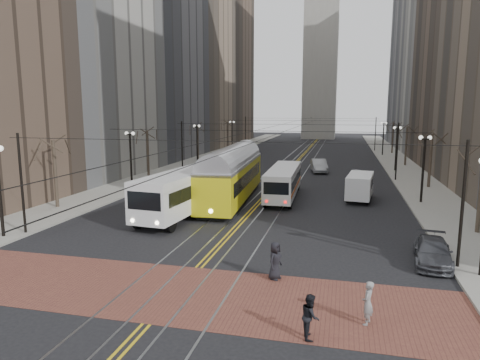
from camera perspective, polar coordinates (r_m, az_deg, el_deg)
The scene contains 25 objects.
ground at distance 23.41m, azimuth -4.75°, elevation -10.76°, with size 260.00×260.00×0.00m, color black.
sidewalk_left at distance 69.87m, azimuth -4.81°, elevation 2.80°, with size 5.00×140.00×0.15m, color gray.
sidewalk_right at distance 66.79m, azimuth 20.43°, elevation 1.94°, with size 5.00×140.00×0.15m, color gray.
crosswalk_band at distance 19.93m, azimuth -8.49°, elevation -14.53°, with size 25.00×6.00×0.01m, color brown.
streetcar_rails at distance 66.69m, azimuth 7.52°, elevation 2.38°, with size 4.80×130.00×0.02m, color gray.
centre_lines at distance 66.69m, azimuth 7.52°, elevation 2.38°, with size 0.42×130.00×0.01m, color gold.
building_left_mid at distance 74.86m, azimuth -12.70°, elevation 16.04°, with size 16.00×20.00×34.00m, color slate.
building_left_midfar at distance 95.15m, azimuth -8.40°, elevation 20.17°, with size 20.00×20.00×52.00m, color #86715C.
building_left_far at distance 112.30m, azimuth -3.38°, elevation 15.48°, with size 16.00×20.00×40.00m, color brown.
building_right_midfar at distance 91.00m, azimuth 28.14°, elevation 19.71°, with size 20.00×20.00×52.00m, color #A9A69E.
building_right_far at distance 109.07m, azimuth 24.18°, elevation 14.88°, with size 16.00×20.00×40.00m, color slate.
clock_tower at distance 126.15m, azimuth 10.93°, elevation 22.01°, with size 12.00×12.00×66.00m.
lamp_posts at distance 50.35m, azimuth 5.58°, elevation 3.36°, with size 27.60×57.20×5.60m.
street_trees at distance 56.76m, azimuth 6.51°, elevation 4.02°, with size 31.68×53.28×5.60m.
trolley_wires at distance 56.26m, azimuth 6.48°, elevation 4.97°, with size 25.96×120.00×6.60m.
transit_bus at distance 33.93m, azimuth -6.59°, elevation -1.46°, with size 2.84×13.62×3.40m, color white.
streetcar at distance 38.01m, azimuth -1.03°, elevation 0.04°, with size 2.96×15.93×3.76m, color #D0C812.
rear_bus at distance 39.24m, azimuth 5.82°, elevation -0.40°, with size 2.35×10.79×2.82m, color silver.
cargo_van at distance 39.64m, azimuth 15.67°, elevation -0.96°, with size 2.04×5.29×2.34m, color silver.
sedan_grey at distance 50.12m, azimuth 15.25°, elevation 0.60°, with size 1.61×4.00×1.36m, color #44464C.
sedan_silver at distance 56.41m, azimuth 10.48°, elevation 1.90°, with size 1.80×5.15×1.70m, color #9A9DA1.
sedan_parked at distance 24.99m, azimuth 24.30°, elevation -8.71°, with size 1.81×4.46×1.29m, color #414349.
pedestrian_a at distance 20.81m, azimuth 4.69°, elevation -10.65°, with size 0.90×0.58×1.84m, color black.
pedestrian_b at distance 17.40m, azimuth 16.66°, elevation -15.43°, with size 0.62×0.41×1.70m, color gray.
pedestrian_c at distance 16.07m, azimuth 9.35°, elevation -17.46°, with size 0.79×0.62×1.63m, color black.
Camera 1 is at (7.02, -20.83, 8.05)m, focal length 32.00 mm.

